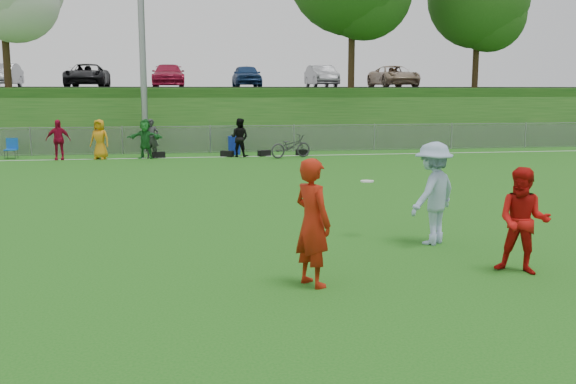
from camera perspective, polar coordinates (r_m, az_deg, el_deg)
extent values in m
plane|color=#175B13|center=(10.75, -1.62, -6.81)|extent=(120.00, 120.00, 0.00)
cube|color=white|center=(28.43, -6.71, 3.10)|extent=(60.00, 0.10, 0.01)
cube|color=gray|center=(30.36, -6.93, 4.61)|extent=(58.00, 0.02, 1.20)
cube|color=gray|center=(30.32, -6.96, 5.83)|extent=(58.00, 0.04, 0.04)
cylinder|color=gray|center=(31.23, -12.89, 14.50)|extent=(0.30, 0.30, 12.00)
cube|color=#174914|center=(41.29, -7.71, 7.02)|extent=(120.00, 18.00, 3.00)
cube|color=black|center=(43.26, -7.85, 9.16)|extent=(120.00, 12.00, 0.10)
cylinder|color=black|center=(36.46, -23.97, 14.33)|extent=(0.36, 0.36, 7.50)
cylinder|color=black|center=(36.25, 5.73, 15.88)|extent=(0.36, 0.36, 8.50)
cylinder|color=black|center=(40.37, 16.47, 13.79)|extent=(0.36, 0.36, 7.00)
sphere|color=#1B4712|center=(40.43, 17.50, 14.74)|extent=(4.20, 4.20, 4.20)
imported|color=gray|center=(43.55, -24.04, 9.48)|extent=(1.52, 4.37, 1.44)
imported|color=black|center=(42.61, -17.42, 9.87)|extent=(2.39, 5.18, 1.44)
imported|color=maroon|center=(42.25, -10.58, 10.14)|extent=(2.02, 4.96, 1.44)
imported|color=navy|center=(42.48, -3.71, 10.27)|extent=(1.70, 4.23, 1.44)
imported|color=gray|center=(43.29, 2.99, 10.25)|extent=(1.52, 4.37, 1.44)
imported|color=tan|center=(44.65, 9.36, 10.11)|extent=(2.39, 5.18, 1.44)
imported|color=#A50B2C|center=(28.76, -19.76, 4.39)|extent=(1.02, 0.49, 1.69)
imported|color=orange|center=(28.51, -16.39, 4.52)|extent=(0.96, 0.77, 1.69)
imported|color=#1D7028|center=(28.35, -12.55, 4.64)|extent=(1.65, 0.88, 1.69)
imported|color=#2B2B2D|center=(28.34, -12.04, 4.66)|extent=(0.65, 0.45, 1.69)
imported|color=black|center=(28.44, -4.33, 4.85)|extent=(1.03, 0.97, 1.69)
cube|color=black|center=(28.49, -11.42, 3.25)|extent=(0.58, 0.35, 0.26)
cube|color=black|center=(28.56, -5.44, 3.40)|extent=(0.61, 0.53, 0.26)
cube|color=black|center=(28.72, -2.13, 3.47)|extent=(0.62, 0.50, 0.26)
cube|color=black|center=(29.00, 1.24, 3.53)|extent=(0.60, 0.41, 0.26)
imported|color=#A41C0B|center=(9.63, 2.19, -2.72)|extent=(0.75, 0.85, 1.95)
imported|color=#BA0F0C|center=(10.96, 20.19, -2.42)|extent=(1.06, 1.02, 1.72)
imported|color=#95ACCF|center=(12.57, 12.77, -0.11)|extent=(1.45, 1.36, 1.97)
cylinder|color=white|center=(12.92, 7.05, 0.96)|extent=(0.27, 0.27, 0.02)
cylinder|color=#0F27A8|center=(29.45, -4.80, 4.15)|extent=(0.58, 0.58, 0.84)
cube|color=#1050B7|center=(30.01, -23.41, 3.47)|extent=(0.50, 0.50, 0.05)
cube|color=#1050B7|center=(30.22, -23.32, 3.97)|extent=(0.49, 0.06, 0.49)
imported|color=#2B2C2E|center=(27.96, 0.24, 4.09)|extent=(2.03, 1.27, 1.01)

